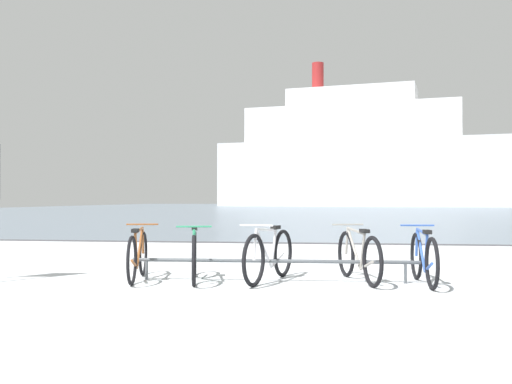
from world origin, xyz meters
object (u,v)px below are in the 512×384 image
at_px(bicycle_2, 269,255).
at_px(bicycle_4, 424,258).
at_px(bicycle_1, 194,255).
at_px(ferry_ship, 357,157).
at_px(bicycle_3, 358,256).
at_px(bicycle_0, 138,255).

relative_size(bicycle_2, bicycle_4, 1.05).
height_order(bicycle_1, bicycle_4, bicycle_1).
relative_size(bicycle_1, ferry_ship, 0.04).
bearing_deg(bicycle_3, bicycle_0, -174.93).
xyz_separation_m(bicycle_0, bicycle_4, (3.85, 0.14, 0.00)).
bearing_deg(ferry_ship, bicycle_4, -90.95).
xyz_separation_m(bicycle_3, ferry_ship, (2.14, 78.48, 6.80)).
bearing_deg(bicycle_0, bicycle_2, 3.93).
height_order(bicycle_2, bicycle_4, bicycle_2).
xyz_separation_m(bicycle_0, bicycle_3, (3.01, 0.27, 0.00)).
relative_size(bicycle_0, bicycle_4, 1.00).
height_order(bicycle_1, ferry_ship, ferry_ship).
bearing_deg(bicycle_0, bicycle_4, 2.09).
bearing_deg(bicycle_3, bicycle_2, -173.21).
distance_m(bicycle_3, ferry_ship, 78.80).
relative_size(bicycle_3, bicycle_4, 1.02).
distance_m(bicycle_1, ferry_ship, 79.11).
height_order(bicycle_1, bicycle_3, bicycle_1).
bearing_deg(bicycle_0, bicycle_3, 5.07).
relative_size(bicycle_1, bicycle_4, 1.01).
bearing_deg(bicycle_2, bicycle_1, -175.67).
relative_size(bicycle_1, bicycle_3, 0.99).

